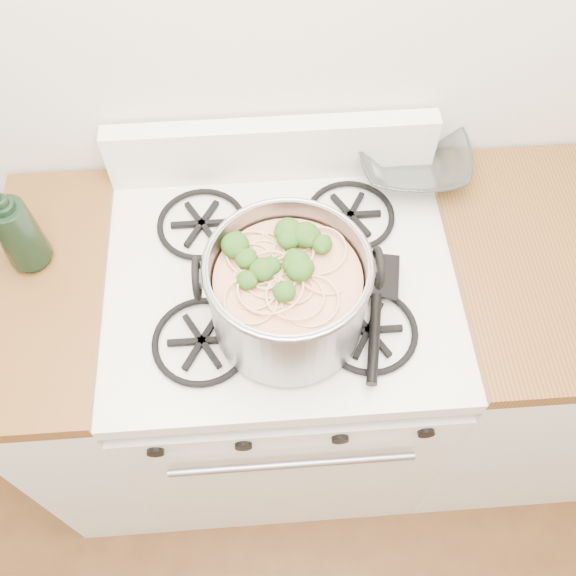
# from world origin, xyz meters

# --- Properties ---
(gas_range) EXTENTS (0.76, 0.66, 0.92)m
(gas_range) POSITION_xyz_m (0.00, 1.26, 0.44)
(gas_range) COLOR white
(gas_range) RESTS_ON ground
(counter_left) EXTENTS (0.25, 0.65, 0.92)m
(counter_left) POSITION_xyz_m (-0.51, 1.26, 0.46)
(counter_left) COLOR silver
(counter_left) RESTS_ON ground
(stock_pot) EXTENTS (0.34, 0.31, 0.21)m
(stock_pot) POSITION_xyz_m (0.01, 1.15, 1.02)
(stock_pot) COLOR gray
(stock_pot) RESTS_ON gas_range
(spatula) EXTENTS (0.34, 0.36, 0.02)m
(spatula) POSITION_xyz_m (0.20, 1.24, 0.94)
(spatula) COLOR black
(spatula) RESTS_ON gas_range
(glass_bowl) EXTENTS (0.11, 0.11, 0.03)m
(glass_bowl) POSITION_xyz_m (0.33, 1.54, 0.94)
(glass_bowl) COLOR white
(glass_bowl) RESTS_ON gas_range
(bottle) EXTENTS (0.12, 0.12, 0.24)m
(bottle) POSITION_xyz_m (-0.53, 1.34, 1.04)
(bottle) COLOR black
(bottle) RESTS_ON counter_left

